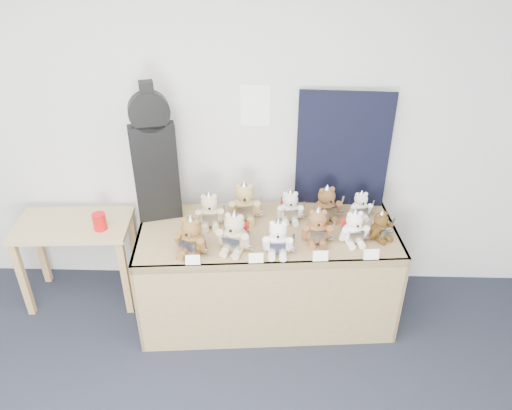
{
  "coord_description": "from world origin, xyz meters",
  "views": [
    {
      "loc": [
        0.89,
        -0.86,
        2.74
      ],
      "look_at": [
        0.8,
        1.95,
        1.03
      ],
      "focal_mm": 35.0,
      "sensor_mm": 36.0,
      "label": 1
    }
  ],
  "objects_px": {
    "guitar_case": "(154,156)",
    "teddy_back_centre_right": "(290,207)",
    "teddy_front_centre": "(278,239)",
    "teddy_front_far_left": "(191,237)",
    "red_cup": "(100,222)",
    "teddy_front_end": "(381,227)",
    "teddy_back_centre_left": "(245,203)",
    "teddy_back_end": "(360,206)",
    "teddy_back_left": "(210,211)",
    "teddy_front_far_right": "(354,228)",
    "teddy_front_left": "(234,233)",
    "teddy_front_right": "(317,227)",
    "display_table": "(268,255)",
    "side_table": "(75,237)",
    "teddy_back_right": "(326,205)"
  },
  "relations": [
    {
      "from": "side_table",
      "to": "guitar_case",
      "type": "distance_m",
      "value": 0.95
    },
    {
      "from": "teddy_front_far_right",
      "to": "teddy_front_centre",
      "type": "bearing_deg",
      "value": -175.91
    },
    {
      "from": "teddy_front_far_right",
      "to": "teddy_front_end",
      "type": "distance_m",
      "value": 0.19
    },
    {
      "from": "teddy_front_end",
      "to": "teddy_back_end",
      "type": "height_order",
      "value": "teddy_front_end"
    },
    {
      "from": "teddy_front_far_right",
      "to": "teddy_back_centre_right",
      "type": "bearing_deg",
      "value": 136.82
    },
    {
      "from": "display_table",
      "to": "teddy_front_left",
      "type": "height_order",
      "value": "teddy_front_left"
    },
    {
      "from": "teddy_back_centre_left",
      "to": "teddy_back_centre_right",
      "type": "height_order",
      "value": "teddy_back_centre_left"
    },
    {
      "from": "teddy_front_far_left",
      "to": "teddy_back_left",
      "type": "bearing_deg",
      "value": 94.09
    },
    {
      "from": "display_table",
      "to": "teddy_back_centre_left",
      "type": "relative_size",
      "value": 5.87
    },
    {
      "from": "side_table",
      "to": "teddy_front_left",
      "type": "xyz_separation_m",
      "value": [
        1.23,
        -0.36,
        0.31
      ]
    },
    {
      "from": "teddy_front_centre",
      "to": "teddy_front_far_left",
      "type": "bearing_deg",
      "value": -176.52
    },
    {
      "from": "display_table",
      "to": "teddy_back_centre_right",
      "type": "height_order",
      "value": "teddy_back_centre_right"
    },
    {
      "from": "teddy_back_centre_right",
      "to": "teddy_back_right",
      "type": "bearing_deg",
      "value": 1.14
    },
    {
      "from": "teddy_front_left",
      "to": "teddy_back_centre_left",
      "type": "relative_size",
      "value": 0.98
    },
    {
      "from": "red_cup",
      "to": "teddy_front_right",
      "type": "bearing_deg",
      "value": -6.88
    },
    {
      "from": "teddy_front_far_right",
      "to": "teddy_back_right",
      "type": "distance_m",
      "value": 0.32
    },
    {
      "from": "display_table",
      "to": "teddy_front_far_right",
      "type": "relative_size",
      "value": 6.98
    },
    {
      "from": "teddy_back_end",
      "to": "teddy_front_far_left",
      "type": "bearing_deg",
      "value": -166.75
    },
    {
      "from": "teddy_front_centre",
      "to": "teddy_front_right",
      "type": "relative_size",
      "value": 0.97
    },
    {
      "from": "red_cup",
      "to": "teddy_front_centre",
      "type": "height_order",
      "value": "teddy_front_centre"
    },
    {
      "from": "teddy_front_right",
      "to": "teddy_back_left",
      "type": "bearing_deg",
      "value": 164.84
    },
    {
      "from": "teddy_front_right",
      "to": "teddy_back_right",
      "type": "distance_m",
      "value": 0.3
    },
    {
      "from": "teddy_front_centre",
      "to": "teddy_back_centre_left",
      "type": "height_order",
      "value": "teddy_back_centre_left"
    },
    {
      "from": "red_cup",
      "to": "teddy_front_centre",
      "type": "bearing_deg",
      "value": -14.16
    },
    {
      "from": "teddy_front_centre",
      "to": "teddy_back_end",
      "type": "height_order",
      "value": "teddy_front_centre"
    },
    {
      "from": "guitar_case",
      "to": "teddy_front_far_left",
      "type": "relative_size",
      "value": 3.34
    },
    {
      "from": "red_cup",
      "to": "teddy_front_centre",
      "type": "distance_m",
      "value": 1.33
    },
    {
      "from": "teddy_back_centre_right",
      "to": "guitar_case",
      "type": "bearing_deg",
      "value": 176.06
    },
    {
      "from": "red_cup",
      "to": "teddy_back_left",
      "type": "distance_m",
      "value": 0.81
    },
    {
      "from": "teddy_front_left",
      "to": "teddy_front_right",
      "type": "bearing_deg",
      "value": 25.85
    },
    {
      "from": "teddy_front_right",
      "to": "teddy_back_right",
      "type": "height_order",
      "value": "teddy_back_right"
    },
    {
      "from": "teddy_back_end",
      "to": "teddy_back_right",
      "type": "bearing_deg",
      "value": 179.36
    },
    {
      "from": "teddy_front_centre",
      "to": "side_table",
      "type": "bearing_deg",
      "value": 167.07
    },
    {
      "from": "teddy_front_far_right",
      "to": "teddy_back_left",
      "type": "distance_m",
      "value": 1.0
    },
    {
      "from": "teddy_front_far_left",
      "to": "teddy_back_end",
      "type": "distance_m",
      "value": 1.26
    },
    {
      "from": "display_table",
      "to": "teddy_back_centre_right",
      "type": "relative_size",
      "value": 7.12
    },
    {
      "from": "red_cup",
      "to": "teddy_front_end",
      "type": "bearing_deg",
      "value": -3.99
    },
    {
      "from": "teddy_front_left",
      "to": "teddy_front_far_right",
      "type": "xyz_separation_m",
      "value": [
        0.8,
        0.11,
        -0.02
      ]
    },
    {
      "from": "guitar_case",
      "to": "teddy_back_centre_right",
      "type": "bearing_deg",
      "value": -17.02
    },
    {
      "from": "teddy_back_centre_left",
      "to": "teddy_front_right",
      "type": "bearing_deg",
      "value": -32.9
    },
    {
      "from": "teddy_front_centre",
      "to": "teddy_back_right",
      "type": "height_order",
      "value": "teddy_back_right"
    },
    {
      "from": "display_table",
      "to": "teddy_front_far_right",
      "type": "distance_m",
      "value": 0.63
    },
    {
      "from": "display_table",
      "to": "teddy_back_centre_left",
      "type": "height_order",
      "value": "teddy_back_centre_left"
    },
    {
      "from": "side_table",
      "to": "teddy_front_far_right",
      "type": "relative_size",
      "value": 3.22
    },
    {
      "from": "teddy_back_centre_right",
      "to": "teddy_back_end",
      "type": "distance_m",
      "value": 0.52
    },
    {
      "from": "guitar_case",
      "to": "teddy_front_centre",
      "type": "distance_m",
      "value": 1.02
    },
    {
      "from": "display_table",
      "to": "guitar_case",
      "type": "distance_m",
      "value": 1.05
    },
    {
      "from": "teddy_front_right",
      "to": "teddy_back_end",
      "type": "height_order",
      "value": "teddy_front_right"
    },
    {
      "from": "teddy_front_end",
      "to": "teddy_back_centre_left",
      "type": "relative_size",
      "value": 0.73
    },
    {
      "from": "teddy_front_end",
      "to": "side_table",
      "type": "bearing_deg",
      "value": 141.08
    }
  ]
}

